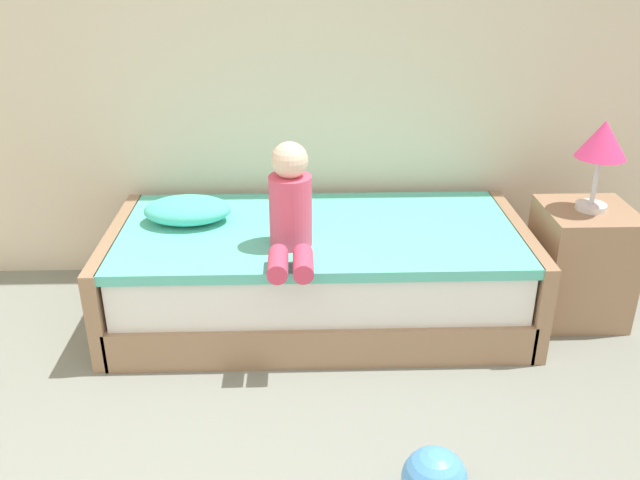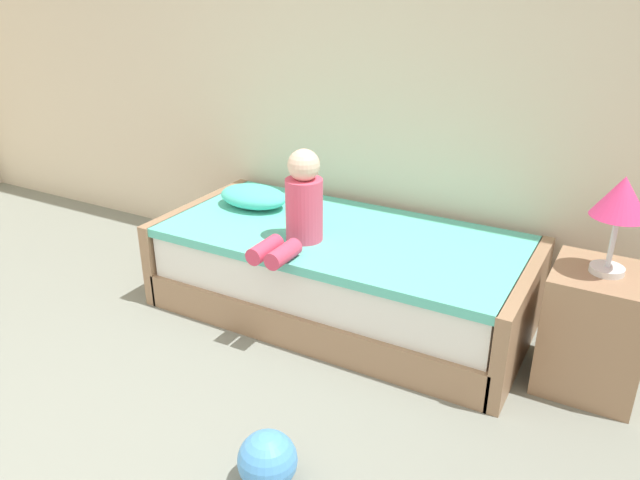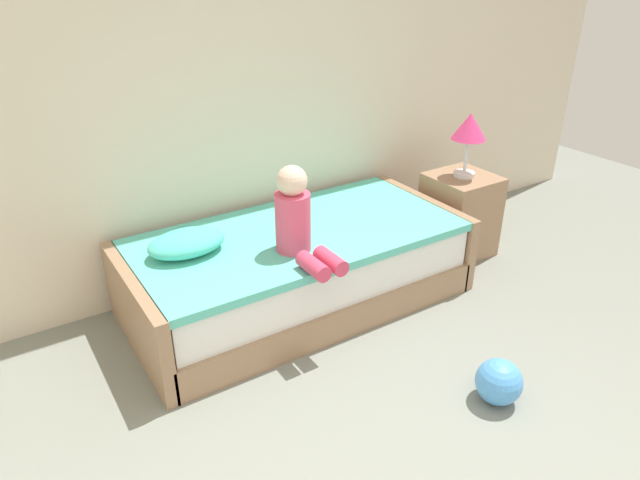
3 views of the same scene
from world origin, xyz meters
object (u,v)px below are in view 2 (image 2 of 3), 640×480
table_lamp (621,202)px  pillow (253,196)px  child_figure (299,206)px  bed (341,273)px  nightstand (594,330)px  toy_ball (267,460)px

table_lamp → pillow: 2.05m
child_figure → bed: bearing=59.4°
bed → child_figure: size_ratio=4.14×
child_figure → nightstand: bearing=7.3°
child_figure → pillow: 0.64m
bed → toy_ball: size_ratio=9.03×
bed → table_lamp: size_ratio=4.69×
bed → nightstand: (1.35, -0.04, 0.05)m
nightstand → bed: bearing=178.3°
pillow → toy_ball: size_ratio=1.88×
table_lamp → pillow: bearing=176.0°
bed → table_lamp: bearing=-1.7°
bed → pillow: size_ratio=4.80×
toy_ball → nightstand: bearing=52.5°
pillow → toy_ball: (1.03, -1.42, -0.45)m
child_figure → toy_ball: size_ratio=2.18×
toy_ball → child_figure: bearing=114.7°
bed → table_lamp: (1.35, -0.04, 0.69)m
child_figure → toy_ball: child_figure is taller
nightstand → pillow: (-2.01, 0.14, 0.26)m
nightstand → child_figure: size_ratio=1.18×
nightstand → table_lamp: size_ratio=1.33×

